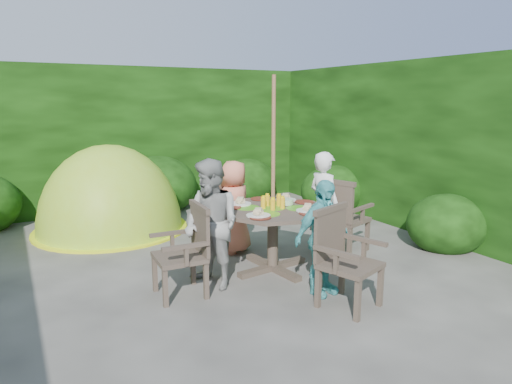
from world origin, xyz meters
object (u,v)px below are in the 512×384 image
garden_chair_back (222,213)px  child_right (324,205)px  parasol_pole (273,176)px  garden_chair_right (341,215)px  patio_table (273,218)px  dome_tent (112,230)px  garden_chair_front (343,256)px  child_back (234,207)px  child_left (212,224)px  garden_chair_left (187,249)px  child_front (322,238)px

garden_chair_back → child_right: (0.93, -1.00, 0.22)m
parasol_pole → garden_chair_right: (1.09, 0.13, -0.60)m
patio_table → garden_chair_back: patio_table is taller
dome_tent → patio_table: bearing=-50.3°
garden_chair_front → patio_table: bearing=77.1°
patio_table → garden_chair_back: 1.12m
patio_table → garden_chair_back: bearing=97.1°
garden_chair_back → garden_chair_front: (0.26, -2.19, 0.04)m
parasol_pole → child_back: parasol_pole is taller
garden_chair_back → child_back: size_ratio=0.70×
child_left → dome_tent: child_left is taller
garden_chair_back → dome_tent: bearing=-66.4°
garden_chair_left → garden_chair_back: garden_chair_left is taller
patio_table → garden_chair_right: 1.10m
garden_chair_left → child_back: bearing=136.5°
patio_table → garden_chair_right: garden_chair_right is taller
patio_table → garden_chair_front: garden_chair_front is taller
garden_chair_left → child_left: child_left is taller
garden_chair_back → child_front: 1.91m
garden_chair_right → child_front: bearing=114.4°
parasol_pole → garden_chair_back: 1.28m
garden_chair_left → child_front: 1.36m
garden_chair_back → garden_chair_front: garden_chair_front is taller
child_right → child_back: bearing=48.3°
child_left → child_back: size_ratio=1.14×
garden_chair_left → garden_chair_back: 1.58m
garden_chair_right → dome_tent: dome_tent is taller
garden_chair_right → dome_tent: bearing=25.8°
child_left → dome_tent: (-0.51, 2.69, -0.68)m
child_right → parasol_pole: bearing=93.3°
garden_chair_right → child_back: (-1.19, 0.67, 0.10)m
child_right → child_front: child_right is taller
garden_chair_back → child_back: bearing=81.1°
patio_table → dome_tent: size_ratio=0.55×
garden_chair_right → child_front: 1.35m
garden_chair_right → child_left: size_ratio=0.69×
patio_table → child_back: 0.80m
child_back → child_front: size_ratio=1.01×
parasol_pole → garden_chair_back: size_ratio=2.63×
child_front → patio_table: bearing=89.9°
patio_table → garden_chair_left: (-1.10, -0.16, -0.15)m
garden_chair_back → child_right: bearing=118.4°
patio_table → child_left: child_left is taller
patio_table → garden_chair_back: (-0.14, 1.10, -0.17)m
patio_table → parasol_pole: 0.48m
garden_chair_front → child_front: (-0.02, 0.30, 0.10)m
child_back → parasol_pole: bearing=71.3°
garden_chair_front → dome_tent: size_ratio=0.35×
patio_table → garden_chair_right: bearing=6.5°
parasol_pole → garden_chair_right: 1.25m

